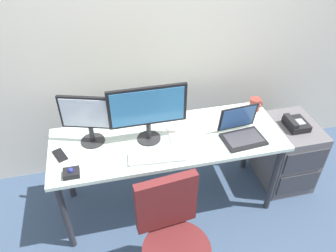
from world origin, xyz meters
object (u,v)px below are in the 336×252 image
Objects in this scene: desk_phone at (296,124)px; cell_phone at (60,155)px; monitor_main at (148,110)px; keyboard at (157,157)px; file_cabinet at (286,153)px; paper_notepad at (178,134)px; office_chair at (173,248)px; monitor_side at (88,117)px; laptop at (241,131)px; trackball_mouse at (71,173)px; coffee_mug at (255,104)px.

cell_phone is at bearing -178.86° from desk_phone.
monitor_main is 1.37× the size of keyboard.
paper_notepad is at bearing -179.50° from file_cabinet.
file_cabinet is 0.35m from desk_phone.
file_cabinet is 0.68× the size of office_chair.
laptop is at bearing -10.00° from monitor_side.
paper_notepad reaches higher than desk_phone.
laptop is 3.01× the size of trackball_mouse.
office_chair is 0.85m from paper_notepad.
file_cabinet is at bearing 14.27° from laptop.
desk_phone is 1.41× the size of cell_phone.
monitor_main is 0.68m from trackball_mouse.
trackball_mouse is (-1.84, -0.26, 0.09)m from desk_phone.
file_cabinet is at bearing 8.37° from trackball_mouse.
cell_phone is (-1.93, -0.05, 0.43)m from file_cabinet.
cell_phone is at bearing 165.04° from keyboard.
paper_notepad is (0.23, 0.01, -0.27)m from monitor_main.
keyboard is at bearing -85.47° from monitor_main.
laptop is at bearing -27.45° from cell_phone.
trackball_mouse reaches higher than desk_phone.
monitor_side is at bearing 174.73° from paper_notepad.
monitor_side reaches higher than trackball_mouse.
file_cabinet is 0.76m from laptop.
monitor_main is at bearing 94.53° from keyboard.
paper_notepad is at bearing 1.80° from monitor_main.
office_chair reaches higher than cell_phone.
file_cabinet is 4.48× the size of cell_phone.
trackball_mouse is (-1.85, -0.27, 0.45)m from file_cabinet.
office_chair is at bearing -39.64° from trackball_mouse.
monitor_main is 1.00m from coffee_mug.
coffee_mug is at bearing 50.68° from laptop.
laptop reaches higher than trackball_mouse.
laptop is (0.68, 0.09, 0.04)m from keyboard.
file_cabinet is 1.12m from paper_notepad.
paper_notepad is at bearing 73.94° from office_chair.
file_cabinet is 1.11× the size of monitor_main.
coffee_mug is at bearing 23.43° from keyboard.
keyboard is at bearing -172.41° from laptop.
laptop reaches higher than desk_phone.
laptop is (-0.57, -0.15, 0.48)m from file_cabinet.
office_chair is at bearing -149.12° from desk_phone.
cell_phone is (-1.92, -0.04, 0.08)m from desk_phone.
office_chair is 1.08m from monitor_side.
keyboard reaches higher than desk_phone.
office_chair is 0.62m from keyboard.
desk_phone is 0.50× the size of monitor_side.
trackball_mouse is 0.23m from cell_phone.
trackball_mouse reaches higher than keyboard.
keyboard is 1.02m from coffee_mug.
coffee_mug is (0.94, 0.93, 0.38)m from office_chair.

